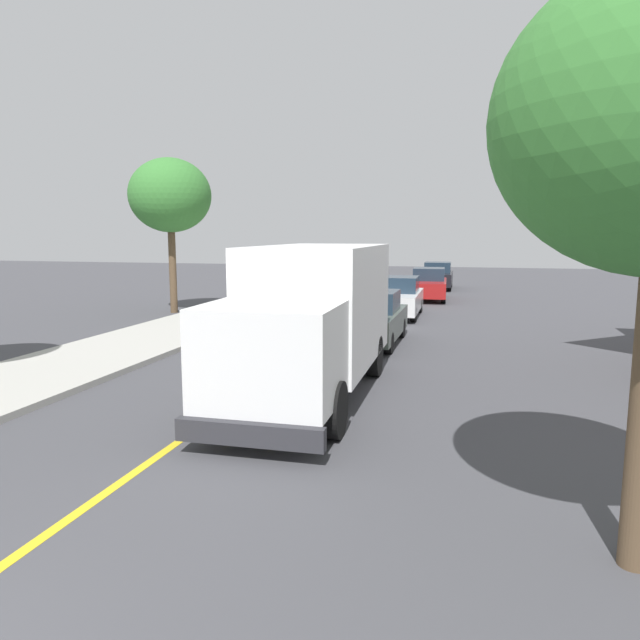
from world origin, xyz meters
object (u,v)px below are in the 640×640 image
parked_car_mid (398,298)px  parked_car_far (429,285)px  box_truck (312,314)px  street_tree_down_block (170,196)px  parked_car_near (371,319)px  parked_car_furthest (437,276)px

parked_car_mid → parked_car_far: bearing=83.3°
box_truck → parked_car_mid: bearing=88.7°
parked_car_mid → street_tree_down_block: (-9.70, -1.27, 4.26)m
box_truck → parked_car_far: 19.19m
parked_car_near → parked_car_mid: size_ratio=1.00×
street_tree_down_block → parked_car_furthest: bearing=53.6°
box_truck → street_tree_down_block: (-9.42, 11.25, 3.28)m
parked_car_furthest → street_tree_down_block: street_tree_down_block is taller
street_tree_down_block → parked_car_far: bearing=37.0°
parked_car_mid → parked_car_furthest: bearing=86.3°
box_truck → street_tree_down_block: bearing=130.0°
parked_car_near → parked_car_mid: bearing=89.5°
street_tree_down_block → parked_car_mid: bearing=7.5°
box_truck → parked_car_far: (1.05, 19.14, -0.97)m
parked_car_mid → parked_car_furthest: 13.06m
parked_car_mid → parked_car_furthest: same height
parked_car_near → parked_car_furthest: same height
parked_car_mid → parked_car_near: bearing=-90.5°
parked_car_near → parked_car_furthest: size_ratio=1.00×
parked_car_far → parked_car_furthest: (0.07, 6.43, 0.00)m
parked_car_near → parked_car_furthest: 19.40m
box_truck → street_tree_down_block: street_tree_down_block is taller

